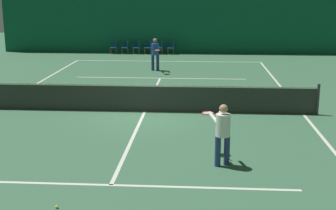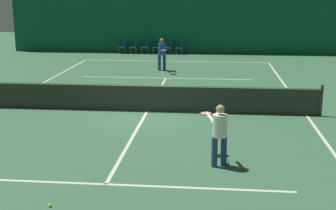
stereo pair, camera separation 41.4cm
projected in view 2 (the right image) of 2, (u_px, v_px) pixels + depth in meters
The scene contains 17 objects.
ground_plane at pixel (147, 111), 16.48m from camera, with size 60.00×60.00×0.00m, color #386647.
backdrop_curtain at pixel (180, 24), 31.13m from camera, with size 23.00×0.12×3.89m.
court_line_baseline_far at pixel (175, 61), 27.98m from camera, with size 11.00×0.10×0.00m.
court_line_service_far at pixel (166, 78), 22.67m from camera, with size 8.25×0.10×0.00m.
court_line_service_near at pixel (106, 184), 10.30m from camera, with size 8.25×0.10×0.00m.
court_line_sideline_right at pixel (307, 115), 15.95m from camera, with size 0.10×23.80×0.00m.
court_line_centre at pixel (147, 111), 16.48m from camera, with size 0.10×12.80×0.00m.
tennis_net at pixel (147, 97), 16.36m from camera, with size 12.00×0.10×1.07m.
player_near at pixel (219, 130), 11.20m from camera, with size 0.79×1.33×1.54m.
player_far at pixel (162, 52), 24.58m from camera, with size 0.63×1.41×1.70m.
courtside_chair_0 at pixel (123, 46), 31.31m from camera, with size 0.44×0.44×0.84m.
courtside_chair_1 at pixel (134, 46), 31.24m from camera, with size 0.44×0.44×0.84m.
courtside_chair_2 at pixel (146, 47), 31.16m from camera, with size 0.44×0.44×0.84m.
courtside_chair_3 at pixel (157, 47), 31.09m from camera, with size 0.44×0.44×0.84m.
courtside_chair_4 at pixel (169, 47), 31.02m from camera, with size 0.44×0.44×0.84m.
courtside_chair_5 at pixel (180, 47), 30.94m from camera, with size 0.44×0.44×0.84m.
tennis_ball at pixel (50, 205), 9.23m from camera, with size 0.07×0.07×0.07m.
Camera 2 is at (2.31, -15.80, 4.17)m, focal length 50.00 mm.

